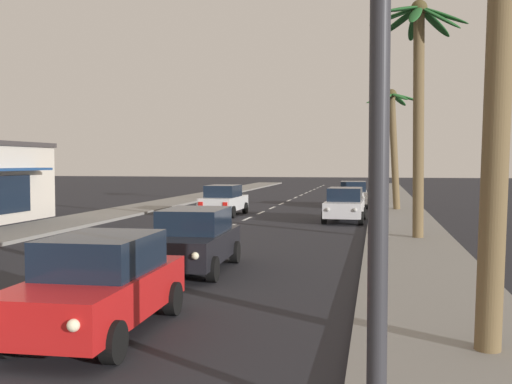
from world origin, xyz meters
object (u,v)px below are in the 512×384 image
palm_right_second (418,78)px  palm_right_third (393,128)px  sedan_parked_nearest_kerb (353,194)px  sedan_third_in_queue (194,239)px  sedan_lead_at_stop_bar (100,284)px  sedan_parked_mid_kerb (345,204)px  sedan_oncoming_far (224,200)px

palm_right_second → palm_right_third: 13.74m
sedan_parked_nearest_kerb → sedan_third_in_queue: bearing=-97.9°
sedan_lead_at_stop_bar → sedan_third_in_queue: same height
sedan_parked_nearest_kerb → sedan_parked_mid_kerb: 9.96m
palm_right_third → palm_right_second: bearing=-87.7°
sedan_third_in_queue → palm_right_second: (6.31, 7.49, 5.18)m
sedan_third_in_queue → sedan_parked_nearest_kerb: same height
sedan_parked_mid_kerb → palm_right_second: size_ratio=0.50×
palm_right_second → sedan_parked_nearest_kerb: bearing=100.0°
sedan_oncoming_far → palm_right_second: 14.23m
palm_right_second → sedan_oncoming_far: bearing=137.2°
sedan_lead_at_stop_bar → palm_right_second: 15.72m
sedan_lead_at_stop_bar → sedan_parked_nearest_kerb: bearing=84.0°
sedan_lead_at_stop_bar → palm_right_second: bearing=65.7°
sedan_third_in_queue → sedan_parked_mid_kerb: same height
sedan_third_in_queue → sedan_lead_at_stop_bar: bearing=-88.2°
sedan_third_in_queue → sedan_parked_nearest_kerb: bearing=82.1°
palm_right_second → sedan_lead_at_stop_bar: bearing=-114.3°
sedan_lead_at_stop_bar → sedan_third_in_queue: 6.04m
sedan_lead_at_stop_bar → sedan_third_in_queue: (-0.19, 6.04, 0.00)m
sedan_lead_at_stop_bar → sedan_parked_mid_kerb: (3.12, 20.36, 0.00)m
sedan_lead_at_stop_bar → palm_right_third: (5.57, 27.21, 4.09)m
sedan_oncoming_far → sedan_parked_nearest_kerb: bearing=49.0°
sedan_oncoming_far → sedan_parked_mid_kerb: same height
sedan_parked_mid_kerb → palm_right_second: palm_right_second is taller
palm_right_second → palm_right_third: bearing=92.3°
sedan_parked_mid_kerb → palm_right_third: 8.35m
sedan_parked_nearest_kerb → sedan_oncoming_far: bearing=-131.0°
sedan_oncoming_far → palm_right_third: (9.18, 4.67, 4.09)m
sedan_oncoming_far → sedan_parked_nearest_kerb: 10.31m
sedan_lead_at_stop_bar → sedan_parked_nearest_kerb: (3.16, 30.32, 0.00)m
sedan_parked_nearest_kerb → sedan_parked_mid_kerb: bearing=-90.2°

